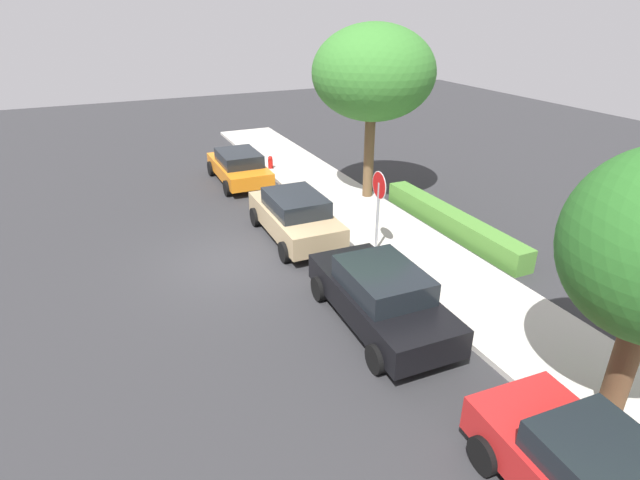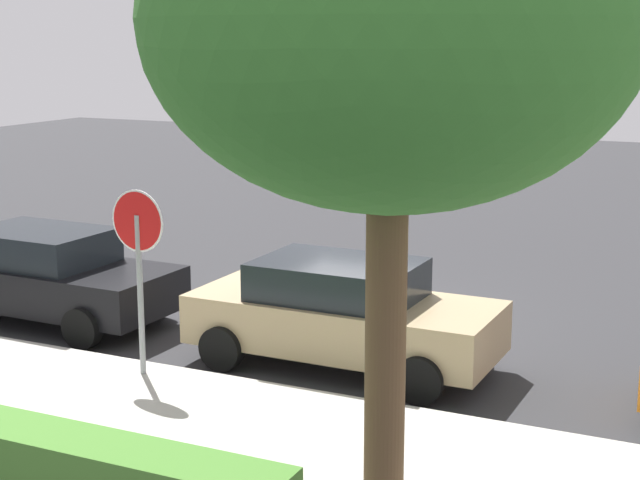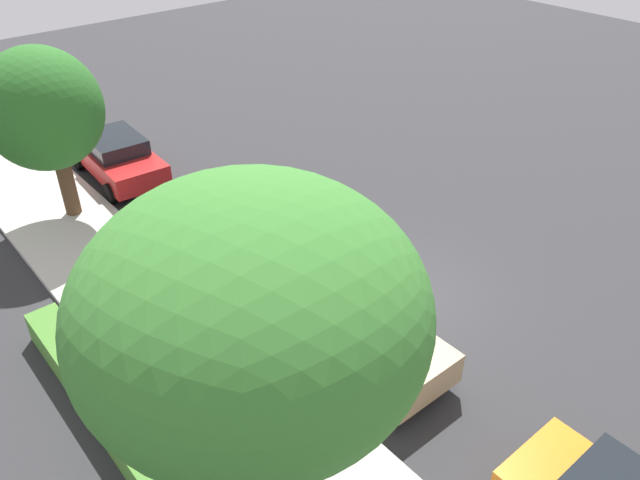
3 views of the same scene
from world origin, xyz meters
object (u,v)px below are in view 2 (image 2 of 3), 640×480
Objects in this scene: parked_car_tan at (343,313)px; parked_car_black at (44,274)px; street_tree_near_corner at (392,22)px; stop_sign at (139,251)px.

parked_car_black is at bearing 0.05° from parked_car_tan.
parked_car_black is 0.71× the size of street_tree_near_corner.
stop_sign is 0.61× the size of parked_car_tan.
street_tree_near_corner reaches higher than parked_car_black.
stop_sign is at bearing -26.79° from street_tree_near_corner.
parked_car_tan is at bearing -140.19° from stop_sign.
parked_car_tan is at bearing -60.82° from street_tree_near_corner.
stop_sign is 0.41× the size of street_tree_near_corner.
street_tree_near_corner reaches higher than stop_sign.
parked_car_tan is 6.07m from street_tree_near_corner.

